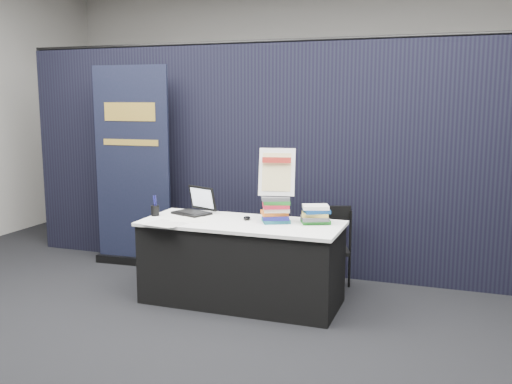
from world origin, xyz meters
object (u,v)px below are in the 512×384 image
object	(u,v)px
display_table	(242,262)
laptop	(194,207)
book_stack_tall	(276,209)
book_stack_short	(316,214)
info_sign	(277,173)
stacking_chair	(330,245)
pullup_banner	(133,179)

from	to	relation	value
display_table	laptop	world-z (taller)	laptop
book_stack_tall	book_stack_short	size ratio (longest dim) A/B	1.08
info_sign	stacking_chair	xyz separation A→B (m)	(0.38, 0.49, -0.75)
display_table	pullup_banner	world-z (taller)	pullup_banner
info_sign	pullup_banner	size ratio (longest dim) A/B	0.20
laptop	pullup_banner	bearing A→B (deg)	174.17
book_stack_short	pullup_banner	size ratio (longest dim) A/B	0.13
display_table	book_stack_tall	size ratio (longest dim) A/B	6.00
info_sign	book_stack_tall	bearing A→B (deg)	-101.60
pullup_banner	stacking_chair	distance (m)	2.29
display_table	book_stack_short	world-z (taller)	book_stack_short
laptop	stacking_chair	world-z (taller)	laptop
stacking_chair	pullup_banner	bearing A→B (deg)	157.75
display_table	info_sign	size ratio (longest dim) A/B	4.14
display_table	pullup_banner	size ratio (longest dim) A/B	0.82
book_stack_tall	pullup_banner	bearing A→B (deg)	161.08
display_table	info_sign	distance (m)	0.88
display_table	info_sign	xyz separation A→B (m)	(0.29, 0.11, 0.82)
info_sign	pullup_banner	distance (m)	1.96
book_stack_short	stacking_chair	bearing A→B (deg)	85.96
display_table	laptop	bearing A→B (deg)	160.57
pullup_banner	book_stack_tall	bearing A→B (deg)	-21.88
stacking_chair	laptop	bearing A→B (deg)	178.66
book_stack_tall	stacking_chair	xyz separation A→B (m)	(0.38, 0.53, -0.42)
book_stack_short	laptop	bearing A→B (deg)	178.17
book_stack_short	pullup_banner	distance (m)	2.27
book_stack_tall	pullup_banner	size ratio (longest dim) A/B	0.14
pullup_banner	stacking_chair	world-z (taller)	pullup_banner
book_stack_tall	info_sign	xyz separation A→B (m)	(0.00, 0.03, 0.33)
display_table	stacking_chair	size ratio (longest dim) A/B	2.24
display_table	book_stack_tall	distance (m)	0.58
book_stack_tall	info_sign	bearing A→B (deg)	90.00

